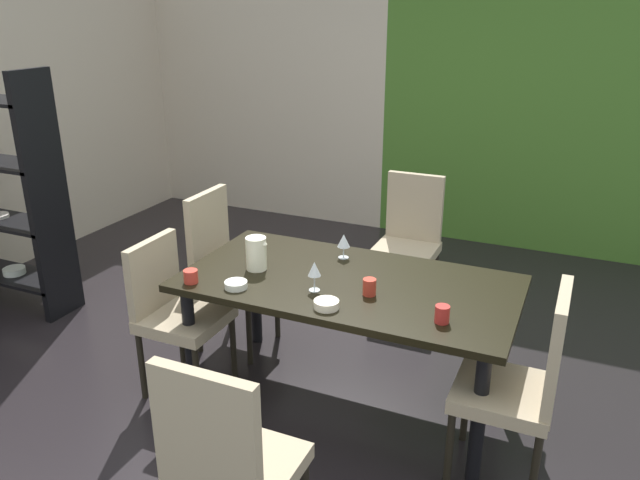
% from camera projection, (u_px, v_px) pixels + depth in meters
% --- Properties ---
extents(ground_plane, '(5.97, 6.05, 0.02)m').
position_uv_depth(ground_plane, '(270.00, 384.00, 3.79)').
color(ground_plane, black).
extents(back_panel_interior, '(2.70, 0.10, 2.72)m').
position_uv_depth(back_panel_interior, '(263.00, 85.00, 6.46)').
color(back_panel_interior, beige).
rests_on(back_panel_interior, ground_plane).
extents(garden_window_panel, '(3.28, 0.10, 2.72)m').
position_uv_depth(garden_window_panel, '(569.00, 103.00, 5.33)').
color(garden_window_panel, '#437127').
rests_on(garden_window_panel, ground_plane).
extents(dining_table, '(1.81, 0.94, 0.75)m').
position_uv_depth(dining_table, '(348.00, 294.00, 3.41)').
color(dining_table, black).
rests_on(dining_table, ground_plane).
extents(chair_head_near, '(0.44, 0.44, 1.02)m').
position_uv_depth(chair_head_near, '(227.00, 463.00, 2.32)').
color(chair_head_near, tan).
rests_on(chair_head_near, ground_plane).
extents(chair_left_near, '(0.45, 0.44, 0.92)m').
position_uv_depth(chair_left_near, '(174.00, 307.00, 3.59)').
color(chair_left_near, tan).
rests_on(chair_left_near, ground_plane).
extents(chair_left_far, '(0.45, 0.44, 1.04)m').
position_uv_depth(chair_left_far, '(225.00, 264.00, 4.06)').
color(chair_left_far, tan).
rests_on(chair_left_far, ground_plane).
extents(chair_head_far, '(0.44, 0.45, 1.00)m').
position_uv_depth(chair_head_far, '(409.00, 236.00, 4.58)').
color(chair_head_far, tan).
rests_on(chair_head_far, ground_plane).
extents(chair_right_near, '(0.44, 0.44, 1.02)m').
position_uv_depth(chair_right_near, '(524.00, 379.00, 2.84)').
color(chair_right_near, tan).
rests_on(chair_right_near, ground_plane).
extents(wine_glass_north, '(0.07, 0.07, 0.16)m').
position_uv_depth(wine_glass_north, '(314.00, 270.00, 3.22)').
color(wine_glass_north, silver).
rests_on(wine_glass_north, dining_table).
extents(wine_glass_south, '(0.07, 0.07, 0.15)m').
position_uv_depth(wine_glass_south, '(344.00, 241.00, 3.64)').
color(wine_glass_south, silver).
rests_on(wine_glass_south, dining_table).
extents(serving_bowl_front, '(0.12, 0.12, 0.04)m').
position_uv_depth(serving_bowl_front, '(236.00, 285.00, 3.28)').
color(serving_bowl_front, white).
rests_on(serving_bowl_front, dining_table).
extents(serving_bowl_center, '(0.13, 0.13, 0.04)m').
position_uv_depth(serving_bowl_center, '(326.00, 304.00, 3.07)').
color(serving_bowl_center, white).
rests_on(serving_bowl_center, dining_table).
extents(cup_corner, '(0.07, 0.07, 0.09)m').
position_uv_depth(cup_corner, '(369.00, 287.00, 3.20)').
color(cup_corner, '#BA3526').
rests_on(cup_corner, dining_table).
extents(cup_east, '(0.08, 0.08, 0.07)m').
position_uv_depth(cup_east, '(191.00, 276.00, 3.34)').
color(cup_east, red).
rests_on(cup_east, dining_table).
extents(cup_rear, '(0.07, 0.07, 0.09)m').
position_uv_depth(cup_rear, '(442.00, 314.00, 2.92)').
color(cup_rear, red).
rests_on(cup_rear, dining_table).
extents(pitcher_west, '(0.13, 0.12, 0.19)m').
position_uv_depth(pitcher_west, '(256.00, 253.00, 3.49)').
color(pitcher_west, white).
rests_on(pitcher_west, dining_table).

